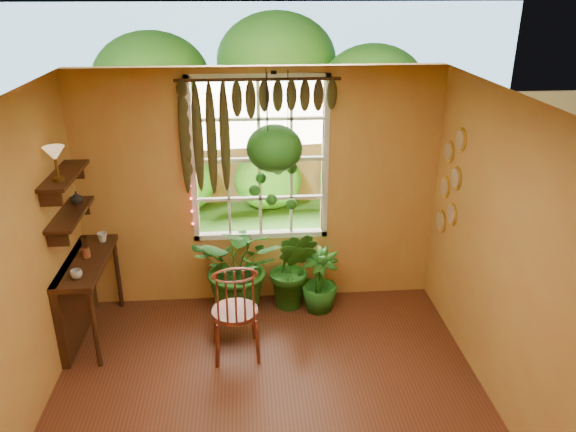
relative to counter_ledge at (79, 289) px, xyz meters
name	(u,v)px	position (x,y,z in m)	size (l,w,h in m)	color
ceiling	(267,115)	(1.91, -1.60, 2.15)	(4.50, 4.50, 0.00)	white
wall_back	(260,191)	(1.91, 0.65, 0.80)	(4.00, 4.00, 0.00)	gold
wall_right	(529,284)	(3.91, -1.60, 0.80)	(4.50, 4.50, 0.00)	gold
window	(259,160)	(1.91, 0.68, 1.15)	(1.52, 0.10, 1.86)	silver
valance_vine	(250,110)	(1.82, 0.56, 1.73)	(1.70, 0.12, 1.10)	#3B2010
string_lights	(188,159)	(1.15, 0.59, 1.20)	(0.03, 0.03, 1.54)	#FF2633
wall_plates	(450,183)	(3.89, 0.19, 1.00)	(0.04, 0.32, 1.10)	beige
counter_ledge	(79,289)	(0.00, 0.00, 0.00)	(0.40, 1.20, 0.90)	#3B2010
shelf_lower	(71,214)	(0.03, 0.00, 0.85)	(0.25, 0.90, 0.04)	#3B2010
shelf_upper	(64,175)	(0.03, 0.00, 1.25)	(0.25, 0.90, 0.04)	#3B2010
backyard	(265,109)	(2.15, 5.27, 0.73)	(14.00, 10.00, 12.00)	#265B1A
windsor_chair	(236,324)	(1.61, -0.48, -0.19)	(0.50, 0.53, 1.24)	brown
potted_plant_left	(241,265)	(1.67, 0.40, 0.00)	(1.00, 0.86, 1.11)	#144E15
potted_plant_mid	(293,269)	(2.26, 0.38, -0.06)	(0.55, 0.44, 0.99)	#144E15
potted_plant_right	(319,281)	(2.55, 0.30, -0.18)	(0.42, 0.42, 0.75)	#144E15
hanging_basket	(274,154)	(2.06, 0.37, 1.30)	(0.58, 0.58, 1.43)	black
cup_a	(76,274)	(0.13, -0.40, 0.39)	(0.11, 0.11, 0.09)	silver
cup_b	(102,237)	(0.19, 0.41, 0.40)	(0.11, 0.11, 0.10)	beige
brush_jar	(85,247)	(0.11, 0.05, 0.46)	(0.08, 0.08, 0.30)	brown
shelf_vase	(76,198)	(0.04, 0.24, 0.93)	(0.12, 0.12, 0.13)	#B2AD99
tiffany_lamp	(55,156)	(0.05, -0.22, 1.50)	(0.19, 0.19, 0.32)	brown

